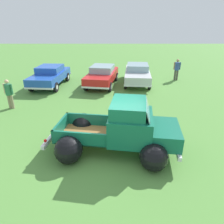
# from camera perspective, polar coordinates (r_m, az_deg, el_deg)

# --- Properties ---
(ground_plane) EXTENTS (80.00, 80.00, 0.00)m
(ground_plane) POSITION_cam_1_polar(r_m,az_deg,el_deg) (7.72, 0.02, -10.23)
(ground_plane) COLOR #548C3D
(vintage_pickup_truck) EXTENTS (4.83, 3.26, 1.96)m
(vintage_pickup_truck) POSITION_cam_1_polar(r_m,az_deg,el_deg) (7.28, 3.06, -5.53)
(vintage_pickup_truck) COLOR black
(vintage_pickup_truck) RESTS_ON ground
(show_car_0) EXTENTS (2.24, 4.51, 1.43)m
(show_car_0) POSITION_cam_1_polar(r_m,az_deg,el_deg) (15.71, -17.14, 9.87)
(show_car_0) COLOR black
(show_car_0) RESTS_ON ground
(show_car_1) EXTENTS (2.55, 4.58, 1.43)m
(show_car_1) POSITION_cam_1_polar(r_m,az_deg,el_deg) (15.17, -2.92, 10.41)
(show_car_1) COLOR black
(show_car_1) RESTS_ON ground
(show_car_2) EXTENTS (2.29, 4.74, 1.43)m
(show_car_2) POSITION_cam_1_polar(r_m,az_deg,el_deg) (15.82, 7.04, 10.84)
(show_car_2) COLOR black
(show_car_2) RESTS_ON ground
(spectator_0) EXTENTS (0.54, 0.42, 1.68)m
(spectator_0) POSITION_cam_1_polar(r_m,az_deg,el_deg) (17.30, 17.68, 11.63)
(spectator_0) COLOR #4C4742
(spectator_0) RESTS_ON ground
(spectator_1) EXTENTS (0.54, 0.40, 1.60)m
(spectator_1) POSITION_cam_1_polar(r_m,az_deg,el_deg) (12.15, -27.14, 4.91)
(spectator_1) COLOR gray
(spectator_1) RESTS_ON ground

